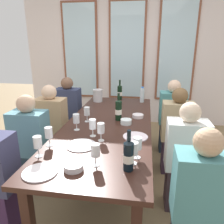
{
  "coord_description": "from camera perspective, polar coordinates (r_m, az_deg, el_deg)",
  "views": [
    {
      "loc": [
        0.4,
        -2.28,
        1.61
      ],
      "look_at": [
        0.0,
        0.28,
        0.79
      ],
      "focal_mm": 35.02,
      "sensor_mm": 36.0,
      "label": 1
    }
  ],
  "objects": [
    {
      "name": "wine_bottle_0",
      "position": [
        3.5,
        2.02,
        5.18
      ],
      "size": [
        0.08,
        0.08,
        0.32
      ],
      "color": "black",
      "rests_on": "dining_table"
    },
    {
      "name": "seated_person_5",
      "position": [
        2.87,
        16.44,
        -5.43
      ],
      "size": [
        0.38,
        0.24,
        1.11
      ],
      "color": "#342436",
      "rests_on": "ground"
    },
    {
      "name": "seated_person_7",
      "position": [
        3.41,
        15.29,
        -1.64
      ],
      "size": [
        0.38,
        0.24,
        1.11
      ],
      "color": "#212F42",
      "rests_on": "ground"
    },
    {
      "name": "water_bottle",
      "position": [
        3.38,
        7.89,
        4.43
      ],
      "size": [
        0.06,
        0.06,
        0.24
      ],
      "color": "white",
      "rests_on": "dining_table"
    },
    {
      "name": "wine_glass_3",
      "position": [
        1.73,
        6.65,
        -8.38
      ],
      "size": [
        0.07,
        0.07,
        0.17
      ],
      "color": "white",
      "rests_on": "dining_table"
    },
    {
      "name": "wine_glass_4",
      "position": [
        2.12,
        -5.09,
        -3.26
      ],
      "size": [
        0.07,
        0.07,
        0.17
      ],
      "color": "white",
      "rests_on": "dining_table"
    },
    {
      "name": "seated_person_3",
      "position": [
        2.28,
        18.46,
        -11.93
      ],
      "size": [
        0.38,
        0.24,
        1.11
      ],
      "color": "#39292F",
      "rests_on": "ground"
    },
    {
      "name": "seated_person_4",
      "position": [
        3.03,
        -15.34,
        -4.07
      ],
      "size": [
        0.38,
        0.24,
        1.11
      ],
      "color": "#2B2D2D",
      "rests_on": "ground"
    },
    {
      "name": "wine_glass_5",
      "position": [
        1.62,
        -4.35,
        -10.19
      ],
      "size": [
        0.07,
        0.07,
        0.17
      ],
      "color": "white",
      "rests_on": "dining_table"
    },
    {
      "name": "wine_glass_7",
      "position": [
        1.65,
        5.68,
        -9.6
      ],
      "size": [
        0.07,
        0.07,
        0.17
      ],
      "color": "white",
      "rests_on": "dining_table"
    },
    {
      "name": "white_plate_1",
      "position": [
        1.98,
        -8.05,
        -8.59
      ],
      "size": [
        0.27,
        0.27,
        0.01
      ],
      "primitive_type": "cylinder",
      "color": "white",
      "rests_on": "dining_table"
    },
    {
      "name": "wine_glass_0",
      "position": [
        1.99,
        -16.18,
        -5.4
      ],
      "size": [
        0.07,
        0.07,
        0.17
      ],
      "color": "white",
      "rests_on": "dining_table"
    },
    {
      "name": "wine_bottle_1",
      "position": [
        2.55,
        1.71,
        0.57
      ],
      "size": [
        0.08,
        0.08,
        0.33
      ],
      "color": "black",
      "rests_on": "dining_table"
    },
    {
      "name": "wine_glass_6",
      "position": [
        1.84,
        -18.85,
        -7.57
      ],
      "size": [
        0.07,
        0.07,
        0.17
      ],
      "color": "white",
      "rests_on": "dining_table"
    },
    {
      "name": "seated_person_2",
      "position": [
        2.58,
        -20.38,
        -8.53
      ],
      "size": [
        0.38,
        0.24,
        1.11
      ],
      "color": "#243843",
      "rests_on": "ground"
    },
    {
      "name": "wine_bottle_2",
      "position": [
        1.57,
        4.32,
        -11.18
      ],
      "size": [
        0.08,
        0.08,
        0.31
      ],
      "color": "black",
      "rests_on": "dining_table"
    },
    {
      "name": "wine_glass_8",
      "position": [
        2.02,
        -2.92,
        -4.45
      ],
      "size": [
        0.07,
        0.07,
        0.17
      ],
      "color": "white",
      "rests_on": "dining_table"
    },
    {
      "name": "white_plate_0",
      "position": [
        2.14,
        6.13,
        -6.41
      ],
      "size": [
        0.24,
        0.24,
        0.01
      ],
      "primitive_type": "cylinder",
      "color": "white",
      "rests_on": "dining_table"
    },
    {
      "name": "metal_pitcher",
      "position": [
        3.4,
        -3.74,
        4.35
      ],
      "size": [
        0.16,
        0.16,
        0.19
      ],
      "color": "silver",
      "rests_on": "dining_table"
    },
    {
      "name": "tasting_bowl_1",
      "position": [
        2.69,
        6.79,
        -1.03
      ],
      "size": [
        0.14,
        0.14,
        0.04
      ],
      "primitive_type": "cylinder",
      "color": "white",
      "rests_on": "dining_table"
    },
    {
      "name": "tasting_bowl_0",
      "position": [
        2.46,
        3.69,
        -2.53
      ],
      "size": [
        0.13,
        0.13,
        0.05
      ],
      "primitive_type": "cylinder",
      "color": "white",
      "rests_on": "dining_table"
    },
    {
      "name": "wine_glass_2",
      "position": [
        2.52,
        -6.58,
        0.04
      ],
      "size": [
        0.07,
        0.07,
        0.17
      ],
      "color": "white",
      "rests_on": "dining_table"
    },
    {
      "name": "wine_glass_1",
      "position": [
        2.29,
        -9.32,
        -1.8
      ],
      "size": [
        0.07,
        0.07,
        0.17
      ],
      "color": "white",
      "rests_on": "dining_table"
    },
    {
      "name": "white_plate_2",
      "position": [
        1.67,
        -18.22,
        -14.68
      ],
      "size": [
        0.25,
        0.25,
        0.01
      ],
      "primitive_type": "cylinder",
      "color": "white",
      "rests_on": "dining_table"
    },
    {
      "name": "back_wall_with_windows",
      "position": [
        4.52,
        3.95,
        15.47
      ],
      "size": [
        4.16,
        0.1,
        2.9
      ],
      "color": "silver",
      "rests_on": "ground"
    },
    {
      "name": "tasting_bowl_2",
      "position": [
        1.64,
        -9.99,
        -13.88
      ],
      "size": [
        0.14,
        0.14,
        0.04
      ],
      "primitive_type": "cylinder",
      "color": "white",
      "rests_on": "dining_table"
    },
    {
      "name": "dining_table",
      "position": [
        2.5,
        -1.02,
        -4.51
      ],
      "size": [
        0.96,
        2.45,
        0.74
      ],
      "color": "#361E17",
      "rests_on": "ground"
    },
    {
      "name": "seated_person_6",
      "position": [
        3.6,
        -11.2,
        -0.33
      ],
      "size": [
        0.38,
        0.24,
        1.11
      ],
      "color": "#32353A",
      "rests_on": "ground"
    },
    {
      "name": "ground_plane",
      "position": [
        2.82,
        -0.94,
        -17.28
      ],
      "size": [
        12.0,
        12.0,
        0.0
      ],
      "primitive_type": "plane",
      "color": "olive"
    },
    {
      "name": "seated_person_1",
      "position": [
        1.77,
        21.77,
        -21.84
      ],
      "size": [
        0.38,
        0.24,
        1.11
      ],
      "color": "#2F2D44",
      "rests_on": "ground"
    }
  ]
}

